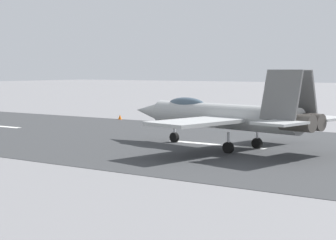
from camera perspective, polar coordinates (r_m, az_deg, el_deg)
name	(u,v)px	position (r m, az deg, el deg)	size (l,w,h in m)	color
ground_plane	(221,145)	(42.33, 5.33, -2.52)	(400.00, 400.00, 0.00)	slate
runway_strip	(222,145)	(42.32, 5.35, -2.51)	(240.00, 26.00, 0.02)	#353638
fighter_jet	(224,115)	(40.37, 5.59, 0.48)	(17.22, 14.47, 5.55)	#A5A6A7
marker_cone_mid	(246,125)	(55.51, 7.75, -0.46)	(0.44, 0.44, 0.55)	orange
marker_cone_far	(120,117)	(63.98, -4.79, 0.29)	(0.44, 0.44, 0.55)	orange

